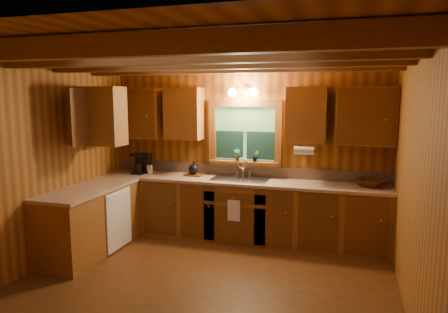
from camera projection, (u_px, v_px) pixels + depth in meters
room at (202, 171)px, 4.42m from camera, size 4.20×4.20×4.20m
ceiling_beams at (201, 58)px, 4.25m from camera, size 4.20×2.54×0.18m
base_cabinets at (201, 214)px, 5.90m from camera, size 4.20×2.22×0.86m
countertop at (202, 183)px, 5.84m from camera, size 4.20×2.24×0.04m
backsplash at (245, 171)px, 6.25m from camera, size 4.20×0.02×0.16m
dishwasher_panel at (119, 220)px, 5.61m from camera, size 0.02×0.60×0.80m
upper_cabinets at (199, 115)px, 5.85m from camera, size 4.19×1.77×0.78m
window at (245, 135)px, 6.15m from camera, size 1.12×0.08×1.00m
window_sill at (244, 162)px, 6.17m from camera, size 1.06×0.14×0.04m
wall_sconce at (243, 92)px, 5.94m from camera, size 0.45×0.21×0.17m
paper_towel_roll at (304, 151)px, 5.59m from camera, size 0.27×0.11×0.11m
dish_towel at (234, 211)px, 5.73m from camera, size 0.18×0.01×0.30m
sink at (240, 182)px, 6.00m from camera, size 0.82×0.48×0.43m
coffee_maker at (140, 163)px, 6.44m from camera, size 0.18×0.23×0.32m
utensil_crock at (150, 169)px, 6.41m from camera, size 0.12×0.12×0.33m
cutting_board at (194, 175)px, 6.27m from camera, size 0.27×0.20×0.02m
teakettle at (194, 169)px, 6.25m from camera, size 0.16×0.16×0.20m
wicker_basket at (370, 183)px, 5.51m from camera, size 0.53×0.53×0.10m
potted_plant_left at (237, 155)px, 6.16m from camera, size 0.12×0.10×0.19m
potted_plant_right at (255, 156)px, 6.08m from camera, size 0.12×0.11×0.17m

